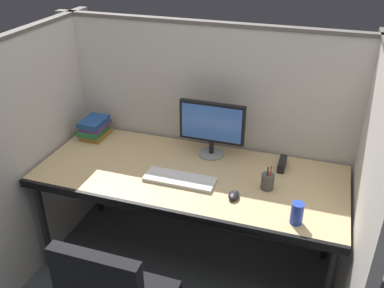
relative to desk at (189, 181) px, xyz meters
name	(u,v)px	position (x,y,z in m)	size (l,w,h in m)	color
cubicle_partition_rear	(210,135)	(0.00, 0.46, 0.10)	(2.21, 0.06, 1.57)	beige
cubicle_partition_left	(42,149)	(-0.99, -0.09, 0.10)	(0.06, 1.41, 1.57)	beige
cubicle_partition_right	(361,207)	(0.99, -0.09, 0.10)	(0.06, 1.41, 1.57)	beige
desk	(189,181)	(0.00, 0.00, 0.00)	(1.90, 0.80, 0.74)	tan
monitor_center	(212,126)	(0.06, 0.27, 0.27)	(0.43, 0.17, 0.37)	gray
keyboard_main	(180,179)	(-0.03, -0.09, 0.06)	(0.43, 0.15, 0.02)	silver
computer_mouse	(234,195)	(0.32, -0.15, 0.07)	(0.06, 0.10, 0.04)	black
soda_can	(297,213)	(0.68, -0.27, 0.11)	(0.07, 0.07, 0.12)	#263FB2
pen_cup	(268,181)	(0.48, 0.00, 0.10)	(0.08, 0.08, 0.16)	#4C4742
red_stapler	(282,164)	(0.54, 0.26, 0.08)	(0.04, 0.15, 0.06)	black
book_stack	(95,128)	(-0.80, 0.27, 0.12)	(0.16, 0.22, 0.13)	olive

